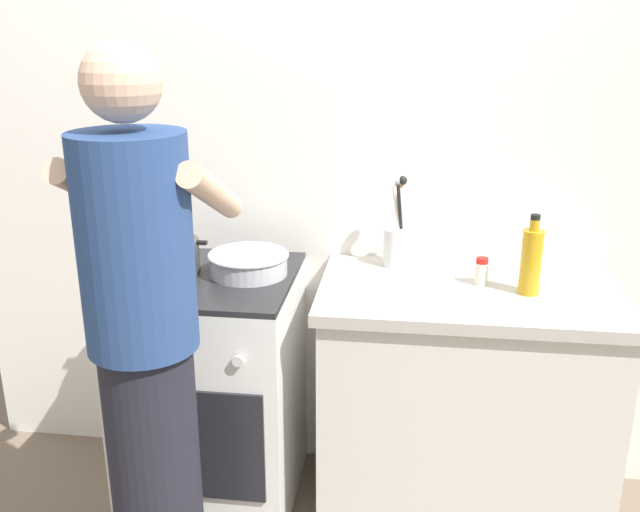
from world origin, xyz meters
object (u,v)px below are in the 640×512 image
(oil_bottle, at_px, (531,260))
(spice_bottle, at_px, (481,272))
(pot, at_px, (170,256))
(stove_range, at_px, (214,390))
(utensil_crock, at_px, (398,241))
(person, at_px, (146,358))
(mixing_bowl, at_px, (249,262))

(oil_bottle, bearing_deg, spice_bottle, 157.04)
(pot, distance_m, oil_bottle, 1.22)
(oil_bottle, bearing_deg, pot, 177.91)
(stove_range, distance_m, utensil_crock, 0.87)
(spice_bottle, distance_m, person, 1.12)
(mixing_bowl, xyz_separation_m, utensil_crock, (0.51, 0.16, 0.05))
(stove_range, height_order, oil_bottle, oil_bottle)
(utensil_crock, relative_size, oil_bottle, 1.25)
(mixing_bowl, relative_size, utensil_crock, 0.86)
(utensil_crock, bearing_deg, mixing_bowl, -162.55)
(utensil_crock, bearing_deg, spice_bottle, -28.83)
(mixing_bowl, bearing_deg, pot, -177.24)
(spice_bottle, bearing_deg, pot, -179.08)
(spice_bottle, relative_size, oil_bottle, 0.35)
(stove_range, relative_size, spice_bottle, 9.58)
(pot, height_order, person, person)
(mixing_bowl, bearing_deg, utensil_crock, 17.45)
(mixing_bowl, height_order, person, person)
(pot, xyz_separation_m, oil_bottle, (1.22, -0.04, 0.05))
(spice_bottle, xyz_separation_m, oil_bottle, (0.15, -0.06, 0.07))
(stove_range, xyz_separation_m, utensil_crock, (0.65, 0.20, 0.54))
(pot, xyz_separation_m, utensil_crock, (0.79, 0.17, 0.03))
(stove_range, bearing_deg, spice_bottle, 2.49)
(stove_range, xyz_separation_m, person, (-0.01, -0.55, 0.41))
(mixing_bowl, height_order, oil_bottle, oil_bottle)
(oil_bottle, bearing_deg, person, -154.14)
(mixing_bowl, height_order, spice_bottle, spice_bottle)
(pot, relative_size, oil_bottle, 1.04)
(stove_range, xyz_separation_m, spice_bottle, (0.94, 0.04, 0.50))
(mixing_bowl, relative_size, oil_bottle, 1.07)
(pot, xyz_separation_m, person, (0.13, -0.58, -0.10))
(utensil_crock, distance_m, spice_bottle, 0.33)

